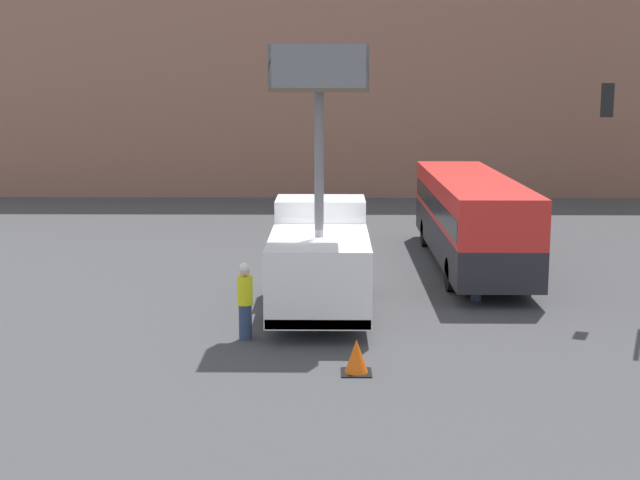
# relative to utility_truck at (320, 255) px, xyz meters

# --- Properties ---
(ground_plane) EXTENTS (120.00, 120.00, 0.00)m
(ground_plane) POSITION_rel_utility_truck_xyz_m (0.10, -0.30, -1.60)
(ground_plane) COLOR #424244
(building_backdrop_far) EXTENTS (44.00, 10.00, 13.92)m
(building_backdrop_far) POSITION_rel_utility_truck_xyz_m (0.10, 29.54, 5.36)
(building_backdrop_far) COLOR #936651
(building_backdrop_far) RESTS_ON ground_plane
(utility_truck) EXTENTS (2.59, 6.28, 7.15)m
(utility_truck) POSITION_rel_utility_truck_xyz_m (0.00, 0.00, 0.00)
(utility_truck) COLOR white
(utility_truck) RESTS_ON ground_plane
(city_bus) EXTENTS (2.53, 12.11, 3.07)m
(city_bus) POSITION_rel_utility_truck_xyz_m (5.05, 6.32, 0.21)
(city_bus) COLOR #232328
(city_bus) RESTS_ON ground_plane
(road_worker_near_truck) EXTENTS (0.38, 0.38, 1.93)m
(road_worker_near_truck) POSITION_rel_utility_truck_xyz_m (-1.79, -2.63, -0.63)
(road_worker_near_truck) COLOR navy
(road_worker_near_truck) RESTS_ON ground_plane
(road_worker_directing) EXTENTS (0.38, 0.38, 1.78)m
(road_worker_directing) POSITION_rel_utility_truck_xyz_m (4.53, 1.40, -0.72)
(road_worker_directing) COLOR navy
(road_worker_directing) RESTS_ON ground_plane
(traffic_cone_near_truck) EXTENTS (0.67, 0.67, 0.76)m
(traffic_cone_near_truck) POSITION_rel_utility_truck_xyz_m (0.87, -5.19, -1.24)
(traffic_cone_near_truck) COLOR black
(traffic_cone_near_truck) RESTS_ON ground_plane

